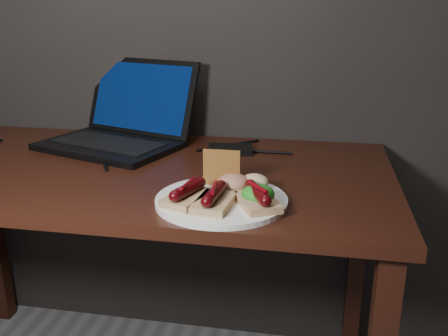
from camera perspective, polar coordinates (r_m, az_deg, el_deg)
desk at (r=1.38m, az=-11.12°, el=-3.27°), size 1.40×0.70×0.75m
laptop at (r=1.55m, az=-11.70°, el=4.61°), size 0.48×0.45×0.25m
hard_drive at (r=1.45m, az=0.73°, el=2.14°), size 0.14×0.11×0.02m
desk_cables at (r=1.47m, az=-9.78°, el=1.95°), size 0.94×0.37×0.01m
plate at (r=1.08m, az=-0.29°, el=-3.72°), size 0.34×0.34×0.01m
bread_sausage_left at (r=1.05m, az=-4.14°, el=-3.00°), size 0.10×0.13×0.04m
bread_sausage_center at (r=1.03m, az=-1.14°, el=-3.52°), size 0.08×0.12×0.04m
bread_sausage_right at (r=1.03m, az=3.85°, el=-3.42°), size 0.11×0.13×0.04m
crispbread at (r=1.13m, az=-0.28°, el=0.02°), size 0.08×0.01×0.08m
salad_greens at (r=1.05m, az=3.91°, el=-2.98°), size 0.07×0.07×0.04m
salsa_mound at (r=1.11m, az=1.09°, el=-1.69°), size 0.07×0.07×0.04m
coleslaw_mound at (r=1.12m, az=3.51°, el=-1.61°), size 0.06×0.06×0.04m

